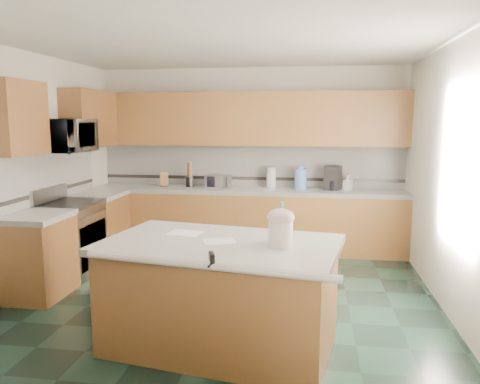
# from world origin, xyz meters

# --- Properties ---
(floor) EXTENTS (4.60, 4.60, 0.00)m
(floor) POSITION_xyz_m (0.00, 0.00, 0.00)
(floor) COLOR black
(floor) RESTS_ON ground
(ceiling) EXTENTS (4.60, 4.60, 0.00)m
(ceiling) POSITION_xyz_m (0.00, 0.00, 2.70)
(ceiling) COLOR white
(ceiling) RESTS_ON ground
(wall_back) EXTENTS (4.60, 0.04, 2.70)m
(wall_back) POSITION_xyz_m (0.00, 2.32, 1.35)
(wall_back) COLOR white
(wall_back) RESTS_ON ground
(wall_front) EXTENTS (4.60, 0.04, 2.70)m
(wall_front) POSITION_xyz_m (0.00, -2.32, 1.35)
(wall_front) COLOR white
(wall_front) RESTS_ON ground
(wall_left) EXTENTS (0.04, 4.60, 2.70)m
(wall_left) POSITION_xyz_m (-2.32, 0.00, 1.35)
(wall_left) COLOR white
(wall_left) RESTS_ON ground
(wall_right) EXTENTS (0.04, 4.60, 2.70)m
(wall_right) POSITION_xyz_m (2.32, 0.00, 1.35)
(wall_right) COLOR white
(wall_right) RESTS_ON ground
(back_base_cab) EXTENTS (4.60, 0.60, 0.86)m
(back_base_cab) POSITION_xyz_m (0.00, 2.00, 0.43)
(back_base_cab) COLOR #3B2210
(back_base_cab) RESTS_ON ground
(back_countertop) EXTENTS (4.60, 0.64, 0.06)m
(back_countertop) POSITION_xyz_m (0.00, 2.00, 0.89)
(back_countertop) COLOR white
(back_countertop) RESTS_ON back_base_cab
(back_upper_cab) EXTENTS (4.60, 0.33, 0.78)m
(back_upper_cab) POSITION_xyz_m (0.00, 2.13, 1.94)
(back_upper_cab) COLOR #3B2210
(back_upper_cab) RESTS_ON wall_back
(back_backsplash) EXTENTS (4.60, 0.02, 0.63)m
(back_backsplash) POSITION_xyz_m (0.00, 2.29, 1.24)
(back_backsplash) COLOR silver
(back_backsplash) RESTS_ON back_countertop
(back_accent_band) EXTENTS (4.60, 0.01, 0.05)m
(back_accent_band) POSITION_xyz_m (0.00, 2.28, 1.04)
(back_accent_band) COLOR black
(back_accent_band) RESTS_ON back_countertop
(left_base_cab_rear) EXTENTS (0.60, 0.82, 0.86)m
(left_base_cab_rear) POSITION_xyz_m (-2.00, 1.29, 0.43)
(left_base_cab_rear) COLOR #3B2210
(left_base_cab_rear) RESTS_ON ground
(left_counter_rear) EXTENTS (0.64, 0.82, 0.06)m
(left_counter_rear) POSITION_xyz_m (-2.00, 1.29, 0.89)
(left_counter_rear) COLOR white
(left_counter_rear) RESTS_ON left_base_cab_rear
(left_base_cab_front) EXTENTS (0.60, 0.72, 0.86)m
(left_base_cab_front) POSITION_xyz_m (-2.00, -0.24, 0.43)
(left_base_cab_front) COLOR #3B2210
(left_base_cab_front) RESTS_ON ground
(left_counter_front) EXTENTS (0.64, 0.72, 0.06)m
(left_counter_front) POSITION_xyz_m (-2.00, -0.24, 0.89)
(left_counter_front) COLOR white
(left_counter_front) RESTS_ON left_base_cab_front
(left_backsplash) EXTENTS (0.02, 2.30, 0.63)m
(left_backsplash) POSITION_xyz_m (-2.29, 0.55, 1.24)
(left_backsplash) COLOR silver
(left_backsplash) RESTS_ON wall_left
(left_accent_band) EXTENTS (0.01, 2.30, 0.05)m
(left_accent_band) POSITION_xyz_m (-2.28, 0.55, 1.04)
(left_accent_band) COLOR black
(left_accent_band) RESTS_ON wall_left
(left_upper_cab_rear) EXTENTS (0.33, 1.09, 0.78)m
(left_upper_cab_rear) POSITION_xyz_m (-2.13, 1.42, 1.94)
(left_upper_cab_rear) COLOR #3B2210
(left_upper_cab_rear) RESTS_ON wall_left
(left_upper_cab_front) EXTENTS (0.33, 0.72, 0.78)m
(left_upper_cab_front) POSITION_xyz_m (-2.13, -0.24, 1.94)
(left_upper_cab_front) COLOR #3B2210
(left_upper_cab_front) RESTS_ON wall_left
(range_body) EXTENTS (0.60, 0.76, 0.88)m
(range_body) POSITION_xyz_m (-2.00, 0.50, 0.44)
(range_body) COLOR #B7B7BC
(range_body) RESTS_ON ground
(range_oven_door) EXTENTS (0.02, 0.68, 0.55)m
(range_oven_door) POSITION_xyz_m (-1.71, 0.50, 0.40)
(range_oven_door) COLOR black
(range_oven_door) RESTS_ON range_body
(range_cooktop) EXTENTS (0.62, 0.78, 0.04)m
(range_cooktop) POSITION_xyz_m (-2.00, 0.50, 0.90)
(range_cooktop) COLOR black
(range_cooktop) RESTS_ON range_body
(range_handle) EXTENTS (0.02, 0.66, 0.02)m
(range_handle) POSITION_xyz_m (-1.68, 0.50, 0.78)
(range_handle) COLOR #B7B7BC
(range_handle) RESTS_ON range_body
(range_backguard) EXTENTS (0.06, 0.76, 0.18)m
(range_backguard) POSITION_xyz_m (-2.26, 0.50, 1.02)
(range_backguard) COLOR #B7B7BC
(range_backguard) RESTS_ON range_body
(microwave) EXTENTS (0.50, 0.73, 0.41)m
(microwave) POSITION_xyz_m (-2.00, 0.50, 1.73)
(microwave) COLOR #B7B7BC
(microwave) RESTS_ON wall_left
(island_base) EXTENTS (1.98, 1.33, 0.86)m
(island_base) POSITION_xyz_m (0.20, -1.07, 0.43)
(island_base) COLOR #3B2210
(island_base) RESTS_ON ground
(island_top) EXTENTS (2.09, 1.44, 0.06)m
(island_top) POSITION_xyz_m (0.20, -1.07, 0.89)
(island_top) COLOR white
(island_top) RESTS_ON island_base
(island_bullnose) EXTENTS (1.91, 0.37, 0.06)m
(island_bullnose) POSITION_xyz_m (0.20, -1.64, 0.89)
(island_bullnose) COLOR white
(island_bullnose) RESTS_ON island_base
(treat_jar) EXTENTS (0.22, 0.22, 0.21)m
(treat_jar) POSITION_xyz_m (0.71, -1.16, 1.02)
(treat_jar) COLOR white
(treat_jar) RESTS_ON island_top
(treat_jar_lid) EXTENTS (0.22, 0.22, 0.13)m
(treat_jar_lid) POSITION_xyz_m (0.71, -1.16, 1.16)
(treat_jar_lid) COLOR #EBB5C5
(treat_jar_lid) RESTS_ON treat_jar
(treat_jar_knob) EXTENTS (0.07, 0.02, 0.02)m
(treat_jar_knob) POSITION_xyz_m (0.71, -1.16, 1.21)
(treat_jar_knob) COLOR tan
(treat_jar_knob) RESTS_ON treat_jar_lid
(treat_jar_knob_end_l) EXTENTS (0.04, 0.04, 0.04)m
(treat_jar_knob_end_l) POSITION_xyz_m (0.67, -1.16, 1.21)
(treat_jar_knob_end_l) COLOR tan
(treat_jar_knob_end_l) RESTS_ON treat_jar_lid
(treat_jar_knob_end_r) EXTENTS (0.04, 0.04, 0.04)m
(treat_jar_knob_end_r) POSITION_xyz_m (0.74, -1.16, 1.21)
(treat_jar_knob_end_r) COLOR tan
(treat_jar_knob_end_r) RESTS_ON treat_jar_lid
(soap_bottle_island) EXTENTS (0.13, 0.13, 0.34)m
(soap_bottle_island) POSITION_xyz_m (0.71, -1.01, 1.09)
(soap_bottle_island) COLOR teal
(soap_bottle_island) RESTS_ON island_top
(paper_sheet_a) EXTENTS (0.32, 0.28, 0.00)m
(paper_sheet_a) POSITION_xyz_m (0.19, -1.08, 0.92)
(paper_sheet_a) COLOR white
(paper_sheet_a) RESTS_ON island_top
(paper_sheet_b) EXTENTS (0.32, 0.26, 0.00)m
(paper_sheet_b) POSITION_xyz_m (-0.16, -0.84, 0.92)
(paper_sheet_b) COLOR white
(paper_sheet_b) RESTS_ON island_top
(clamp_body) EXTENTS (0.07, 0.12, 0.10)m
(clamp_body) POSITION_xyz_m (0.25, -1.62, 0.93)
(clamp_body) COLOR black
(clamp_body) RESTS_ON island_top
(clamp_handle) EXTENTS (0.02, 0.08, 0.02)m
(clamp_handle) POSITION_xyz_m (0.25, -1.69, 0.91)
(clamp_handle) COLOR black
(clamp_handle) RESTS_ON island_top
(knife_block) EXTENTS (0.16, 0.18, 0.23)m
(knife_block) POSITION_xyz_m (-1.29, 2.05, 1.02)
(knife_block) COLOR #472814
(knife_block) RESTS_ON back_countertop
(utensil_crock) EXTENTS (0.12, 0.12, 0.15)m
(utensil_crock) POSITION_xyz_m (-0.89, 2.08, 1.00)
(utensil_crock) COLOR black
(utensil_crock) RESTS_ON back_countertop
(utensil_bundle) EXTENTS (0.07, 0.07, 0.22)m
(utensil_bundle) POSITION_xyz_m (-0.89, 2.08, 1.18)
(utensil_bundle) COLOR #472814
(utensil_bundle) RESTS_ON utensil_crock
(toaster_oven) EXTENTS (0.40, 0.35, 0.20)m
(toaster_oven) POSITION_xyz_m (-0.44, 2.05, 1.02)
(toaster_oven) COLOR #B7B7BC
(toaster_oven) RESTS_ON back_countertop
(toaster_oven_door) EXTENTS (0.30, 0.01, 0.16)m
(toaster_oven_door) POSITION_xyz_m (-0.44, 1.94, 1.02)
(toaster_oven_door) COLOR black
(toaster_oven_door) RESTS_ON toaster_oven
(paper_towel) EXTENTS (0.14, 0.14, 0.31)m
(paper_towel) POSITION_xyz_m (0.35, 2.10, 1.07)
(paper_towel) COLOR white
(paper_towel) RESTS_ON back_countertop
(paper_towel_base) EXTENTS (0.21, 0.21, 0.01)m
(paper_towel_base) POSITION_xyz_m (0.35, 2.10, 0.93)
(paper_towel_base) COLOR #B7B7BC
(paper_towel_base) RESTS_ON back_countertop
(water_jug) EXTENTS (0.18, 0.18, 0.30)m
(water_jug) POSITION_xyz_m (0.79, 2.06, 1.07)
(water_jug) COLOR #4F75C4
(water_jug) RESTS_ON back_countertop
(water_jug_neck) EXTENTS (0.09, 0.09, 0.04)m
(water_jug_neck) POSITION_xyz_m (0.79, 2.06, 1.24)
(water_jug_neck) COLOR #4F75C4
(water_jug_neck) RESTS_ON water_jug
(coffee_maker) EXTENTS (0.27, 0.28, 0.35)m
(coffee_maker) POSITION_xyz_m (1.25, 2.08, 1.10)
(coffee_maker) COLOR black
(coffee_maker) RESTS_ON back_countertop
(coffee_carafe) EXTENTS (0.15, 0.15, 0.15)m
(coffee_carafe) POSITION_xyz_m (1.25, 2.03, 0.99)
(coffee_carafe) COLOR black
(coffee_carafe) RESTS_ON back_countertop
(soap_bottle_back) EXTENTS (0.15, 0.15, 0.23)m
(soap_bottle_back) POSITION_xyz_m (1.46, 2.05, 1.03)
(soap_bottle_back) COLOR white
(soap_bottle_back) RESTS_ON back_countertop
(soap_back_cap) EXTENTS (0.02, 0.02, 0.03)m
(soap_back_cap) POSITION_xyz_m (1.46, 2.05, 1.16)
(soap_back_cap) COLOR red
(soap_back_cap) RESTS_ON soap_bottle_back
(window_light_proxy) EXTENTS (0.02, 1.40, 1.10)m
(window_light_proxy) POSITION_xyz_m (2.29, -0.20, 1.50)
(window_light_proxy) COLOR white
(window_light_proxy) RESTS_ON wall_right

